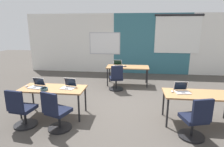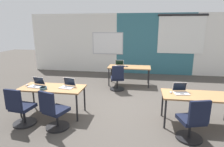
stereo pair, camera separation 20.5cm
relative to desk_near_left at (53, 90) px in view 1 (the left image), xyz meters
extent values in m
plane|color=#47423D|center=(1.75, 0.60, -0.66)|extent=(24.00, 24.00, 0.00)
cube|color=silver|center=(1.75, 4.80, 0.74)|extent=(10.00, 0.20, 2.80)
cube|color=#336B7A|center=(2.77, 4.69, 0.74)|extent=(3.54, 0.01, 2.80)
cube|color=#B7B7BC|center=(0.57, 4.69, 0.76)|extent=(1.48, 0.02, 1.04)
cube|color=white|center=(0.57, 4.68, 0.76)|extent=(1.40, 0.02, 0.96)
cube|color=white|center=(3.90, 4.67, 1.17)|extent=(2.00, 0.02, 1.63)
cylinder|color=black|center=(3.90, 4.67, 2.04)|extent=(2.10, 0.10, 0.10)
cube|color=#A37547|center=(0.00, 0.00, 0.04)|extent=(1.60, 0.70, 0.04)
cylinder|color=black|center=(-0.74, -0.30, -0.32)|extent=(0.04, 0.04, 0.68)
cylinder|color=black|center=(0.74, -0.30, -0.32)|extent=(0.04, 0.04, 0.68)
cylinder|color=black|center=(-0.74, 0.30, -0.32)|extent=(0.04, 0.04, 0.68)
cylinder|color=black|center=(0.74, 0.30, -0.32)|extent=(0.04, 0.04, 0.68)
cube|color=#A37547|center=(3.50, 0.00, 0.04)|extent=(1.60, 0.70, 0.04)
cylinder|color=black|center=(2.76, -0.30, -0.32)|extent=(0.04, 0.04, 0.68)
cylinder|color=black|center=(2.76, 0.30, -0.32)|extent=(0.04, 0.04, 0.68)
cube|color=#A37547|center=(1.75, 2.80, 0.04)|extent=(1.60, 0.70, 0.04)
cylinder|color=black|center=(1.01, 2.50, -0.32)|extent=(0.04, 0.04, 0.68)
cylinder|color=black|center=(2.49, 2.50, -0.32)|extent=(0.04, 0.04, 0.68)
cylinder|color=black|center=(1.01, 3.10, -0.32)|extent=(0.04, 0.04, 0.68)
cylinder|color=black|center=(2.49, 3.10, -0.32)|extent=(0.04, 0.04, 0.68)
cube|color=#B7B7BC|center=(-0.43, -0.04, 0.07)|extent=(0.36, 0.27, 0.02)
cube|color=#4C4C4F|center=(-0.44, -0.10, 0.08)|extent=(0.10, 0.07, 0.00)
cube|color=#B7B7BC|center=(-0.41, 0.10, 0.18)|extent=(0.34, 0.12, 0.21)
cube|color=black|center=(-0.41, 0.10, 0.18)|extent=(0.30, 0.10, 0.18)
ellipsoid|color=#B2B2B7|center=(-0.70, 0.01, 0.08)|extent=(0.06, 0.10, 0.03)
cylinder|color=black|center=(-0.43, -0.61, -0.64)|extent=(0.52, 0.52, 0.04)
cylinder|color=black|center=(-0.43, -0.61, -0.45)|extent=(0.06, 0.06, 0.34)
cube|color=black|center=(-0.43, -0.61, -0.24)|extent=(0.49, 0.49, 0.08)
cube|color=black|center=(-0.46, -0.86, 0.03)|extent=(0.40, 0.11, 0.46)
sphere|color=black|center=(-0.40, -0.38, -0.64)|extent=(0.04, 0.04, 0.04)
sphere|color=black|center=(-0.22, -0.71, -0.64)|extent=(0.04, 0.04, 0.04)
sphere|color=black|center=(-0.66, -0.66, -0.64)|extent=(0.04, 0.04, 0.04)
cube|color=#B7B7BC|center=(3.13, 0.02, 0.07)|extent=(0.36, 0.28, 0.02)
cube|color=#4C4C4F|center=(3.14, -0.03, 0.08)|extent=(0.10, 0.07, 0.00)
cube|color=#B7B7BC|center=(3.11, 0.16, 0.18)|extent=(0.34, 0.12, 0.21)
cube|color=black|center=(3.11, 0.16, 0.19)|extent=(0.30, 0.10, 0.19)
ellipsoid|color=#B2B2B7|center=(2.90, 0.04, 0.08)|extent=(0.06, 0.10, 0.03)
cylinder|color=black|center=(3.21, -0.63, -0.64)|extent=(0.52, 0.52, 0.04)
cylinder|color=black|center=(3.21, -0.63, -0.45)|extent=(0.06, 0.06, 0.34)
cube|color=black|center=(3.21, -0.63, -0.24)|extent=(0.55, 0.55, 0.08)
cube|color=black|center=(3.28, -0.87, 0.03)|extent=(0.40, 0.17, 0.46)
sphere|color=black|center=(3.14, -0.41, -0.64)|extent=(0.04, 0.04, 0.04)
sphere|color=black|center=(3.44, -0.64, -0.64)|extent=(0.04, 0.04, 0.04)
sphere|color=black|center=(3.01, -0.76, -0.64)|extent=(0.04, 0.04, 0.04)
cube|color=silver|center=(0.38, 0.00, 0.07)|extent=(0.36, 0.28, 0.02)
cube|color=#4C4C4F|center=(0.38, -0.05, 0.08)|extent=(0.10, 0.07, 0.00)
cube|color=silver|center=(0.41, 0.14, 0.18)|extent=(0.34, 0.11, 0.22)
cube|color=black|center=(0.41, 0.14, 0.19)|extent=(0.30, 0.10, 0.19)
cylinder|color=black|center=(0.40, -0.65, -0.64)|extent=(0.52, 0.52, 0.04)
cylinder|color=black|center=(0.40, -0.65, -0.45)|extent=(0.06, 0.06, 0.34)
cube|color=black|center=(0.40, -0.65, -0.24)|extent=(0.56, 0.56, 0.08)
cube|color=black|center=(0.32, -0.89, 0.03)|extent=(0.40, 0.19, 0.46)
sphere|color=black|center=(0.48, -0.43, -0.64)|extent=(0.04, 0.04, 0.04)
sphere|color=black|center=(0.58, -0.79, -0.64)|extent=(0.04, 0.04, 0.04)
sphere|color=black|center=(0.16, -0.64, -0.64)|extent=(0.04, 0.04, 0.04)
cube|color=#B7B7BC|center=(1.36, 2.80, 0.07)|extent=(0.34, 0.25, 0.02)
cube|color=#4C4C4F|center=(1.36, 2.75, 0.08)|extent=(0.09, 0.06, 0.00)
cube|color=#B7B7BC|center=(1.35, 2.95, 0.18)|extent=(0.33, 0.10, 0.21)
cube|color=black|center=(1.35, 2.95, 0.18)|extent=(0.30, 0.08, 0.18)
cube|color=black|center=(1.60, 2.78, 0.06)|extent=(0.22, 0.19, 0.00)
ellipsoid|color=#B2B2B7|center=(1.60, 2.78, 0.08)|extent=(0.06, 0.10, 0.03)
cylinder|color=black|center=(1.37, 2.16, -0.64)|extent=(0.52, 0.52, 0.04)
cylinder|color=black|center=(1.37, 2.16, -0.45)|extent=(0.06, 0.06, 0.34)
cube|color=black|center=(1.37, 2.16, -0.24)|extent=(0.52, 0.52, 0.08)
cube|color=black|center=(1.43, 1.91, 0.03)|extent=(0.40, 0.14, 0.46)
sphere|color=black|center=(1.32, 2.38, -0.64)|extent=(0.04, 0.04, 0.04)
sphere|color=black|center=(1.60, 2.13, -0.64)|extent=(0.04, 0.04, 0.04)
sphere|color=black|center=(1.17, 2.04, -0.64)|extent=(0.04, 0.04, 0.04)
cylinder|color=#3D6070|center=(-0.13, -0.19, 0.09)|extent=(0.17, 0.17, 0.05)
torus|color=#3D6070|center=(-0.13, -0.19, 0.11)|extent=(0.18, 0.18, 0.02)
cylinder|color=gold|center=(-0.13, -0.19, 0.11)|extent=(0.14, 0.14, 0.01)
camera|label=1|loc=(2.00, -4.22, 1.55)|focal=29.98mm
camera|label=2|loc=(2.20, -4.19, 1.55)|focal=29.98mm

